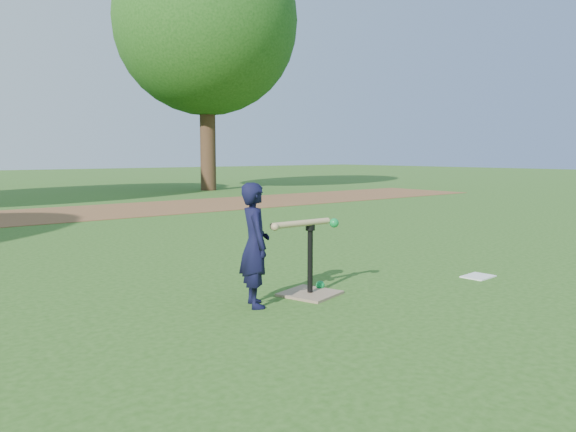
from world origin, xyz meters
TOP-DOWN VIEW (x-y plane):
  - ground at (0.00, 0.00)m, footprint 80.00×80.00m
  - dirt_strip at (0.00, 7.50)m, footprint 24.00×3.00m
  - child at (-0.39, -0.35)m, footprint 0.35×0.42m
  - wiffle_ball_ground at (0.37, -0.28)m, footprint 0.08×0.08m
  - clipboard at (1.91, -0.86)m, footprint 0.32×0.25m
  - batting_tee at (0.18, -0.36)m, footprint 0.53×0.53m
  - swing_action at (0.10, -0.39)m, footprint 0.71×0.11m
  - tree_right at (6.50, 12.00)m, footprint 5.80×5.80m

SIDE VIEW (x-z plane):
  - ground at x=0.00m, z-range 0.00..0.00m
  - dirt_strip at x=0.00m, z-range 0.00..0.01m
  - clipboard at x=1.91m, z-range 0.00..0.01m
  - wiffle_ball_ground at x=0.37m, z-range 0.00..0.08m
  - batting_tee at x=0.18m, z-range -0.20..0.42m
  - child at x=-0.39m, z-range 0.00..0.98m
  - swing_action at x=0.10m, z-range 0.58..0.67m
  - tree_right at x=6.50m, z-range 1.19..9.39m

